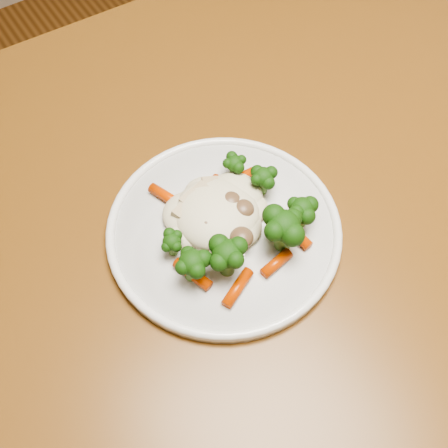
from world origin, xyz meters
name	(u,v)px	position (x,y,z in m)	size (l,w,h in m)	color
dining_table	(234,262)	(0.20, -0.11, 0.66)	(1.27, 0.87, 0.75)	brown
plate	(224,231)	(0.18, -0.12, 0.76)	(0.26, 0.26, 0.01)	white
meal	(232,221)	(0.19, -0.12, 0.78)	(0.18, 0.18, 0.05)	beige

